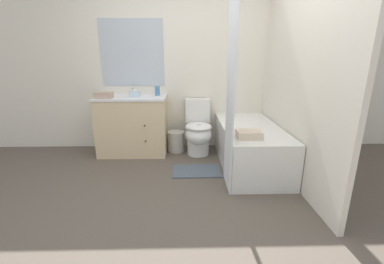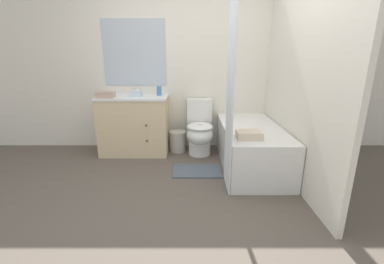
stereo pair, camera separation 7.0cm
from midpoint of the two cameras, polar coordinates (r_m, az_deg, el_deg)
ground_plane at (r=2.58m, az=-2.73°, el=-15.73°), size 14.00×14.00×0.00m
wall_back at (r=3.91m, az=-2.55°, el=14.67°), size 8.00×0.06×2.50m
wall_right at (r=3.26m, az=20.38°, el=13.32°), size 0.05×2.71×2.50m
vanity_cabinet at (r=3.81m, az=-13.48°, el=1.66°), size 0.97×0.59×0.83m
sink_faucet at (r=3.93m, az=-13.31°, el=8.67°), size 0.14×0.12×0.12m
toilet at (r=3.69m, az=0.84°, el=0.27°), size 0.37×0.65×0.77m
bathtub at (r=3.40m, az=12.04°, el=-2.91°), size 0.72×1.54×0.52m
shower_curtain at (r=2.61m, az=7.80°, el=7.70°), size 0.02×0.42×1.95m
wastebasket at (r=3.84m, az=-4.09°, el=-2.10°), size 0.24×0.24×0.30m
tissue_box at (r=3.68m, az=-13.07°, el=8.26°), size 0.12×0.15×0.10m
soap_dispenser at (r=3.73m, az=-8.25°, el=9.11°), size 0.07×0.07×0.16m
hand_towel_folded at (r=3.66m, az=-19.57°, el=7.74°), size 0.23×0.15×0.08m
bath_towel_folded at (r=2.82m, az=11.86°, el=-0.52°), size 0.26×0.20×0.08m
bath_mat at (r=3.21m, az=0.46°, el=-8.65°), size 0.59×0.38×0.02m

